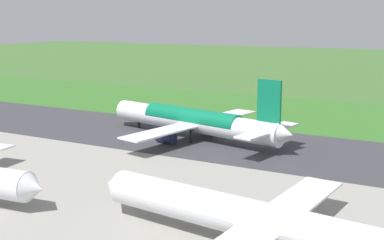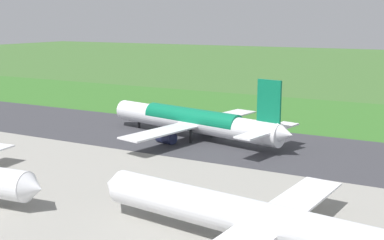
% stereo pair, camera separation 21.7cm
% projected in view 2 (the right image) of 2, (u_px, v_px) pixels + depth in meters
% --- Properties ---
extents(ground_plane, '(800.00, 800.00, 0.00)m').
position_uv_depth(ground_plane, '(169.00, 135.00, 122.97)').
color(ground_plane, '#3D662D').
extents(runway_asphalt, '(600.00, 33.77, 0.06)m').
position_uv_depth(runway_asphalt, '(169.00, 135.00, 122.96)').
color(runway_asphalt, '#38383D').
rests_on(runway_asphalt, ground).
extents(apron_concrete, '(440.00, 110.00, 0.05)m').
position_uv_depth(apron_concrete, '(24.00, 193.00, 82.31)').
color(apron_concrete, gray).
rests_on(apron_concrete, ground).
extents(grass_verge_foreground, '(600.00, 80.00, 0.04)m').
position_uv_depth(grass_verge_foreground, '(224.00, 113.00, 151.50)').
color(grass_verge_foreground, '#346B27').
rests_on(grass_verge_foreground, ground).
extents(airliner_main, '(53.76, 44.29, 15.88)m').
position_uv_depth(airliner_main, '(193.00, 121.00, 118.89)').
color(airliner_main, white).
rests_on(airliner_main, ground).
extents(airliner_parked_near, '(50.75, 41.62, 14.81)m').
position_uv_depth(airliner_parked_near, '(259.00, 220.00, 60.83)').
color(airliner_parked_near, white).
rests_on(airliner_parked_near, ground).
extents(no_stopping_sign, '(0.60, 0.10, 2.29)m').
position_uv_depth(no_stopping_sign, '(260.00, 113.00, 144.86)').
color(no_stopping_sign, slate).
rests_on(no_stopping_sign, ground).
extents(traffic_cone_orange, '(0.40, 0.40, 0.55)m').
position_uv_depth(traffic_cone_orange, '(246.00, 113.00, 150.46)').
color(traffic_cone_orange, orange).
rests_on(traffic_cone_orange, ground).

